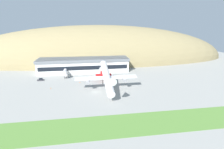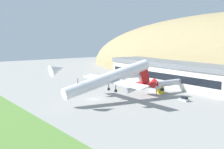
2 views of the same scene
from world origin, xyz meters
TOP-DOWN VIEW (x-y plane):
  - ground_plane at (0.00, 0.00)m, footprint 366.43×366.43m
  - terminal_building at (-6.82, 47.74)m, footprint 73.07×18.07m
  - jetway_0 at (-20.89, 32.74)m, footprint 3.38×11.63m
  - jetway_1 at (6.44, 30.91)m, footprint 3.38×15.07m
  - cargo_airplane at (6.49, 3.21)m, footprint 36.85×46.19m
  - service_car_0 at (-36.92, 27.73)m, footprint 4.29×1.94m
  - service_car_1 at (22.07, 25.23)m, footprint 3.87×1.81m
  - fuel_truck at (3.96, 28.54)m, footprint 6.89×2.60m
  - traffic_cone_0 at (-9.76, 19.37)m, footprint 0.52×0.52m
  - traffic_cone_1 at (-27.21, 10.56)m, footprint 0.52×0.52m

SIDE VIEW (x-z plane):
  - ground_plane at x=0.00m, z-range 0.00..0.00m
  - traffic_cone_0 at x=-9.76m, z-range -0.01..0.57m
  - traffic_cone_1 at x=-27.21m, z-range -0.01..0.57m
  - service_car_0 at x=-36.92m, z-range -0.14..1.50m
  - service_car_1 at x=22.07m, z-range -0.14..1.50m
  - fuel_truck at x=3.96m, z-range -0.03..2.88m
  - jetway_0 at x=-20.89m, z-range 1.27..6.70m
  - jetway_1 at x=6.44m, z-range 1.28..6.71m
  - terminal_building at x=-6.82m, z-range 0.76..12.09m
  - cargo_airplane at x=6.49m, z-range 1.17..15.32m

